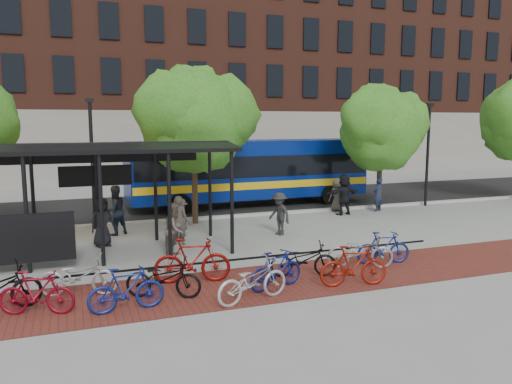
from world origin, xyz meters
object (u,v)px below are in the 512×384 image
object	(u,v)px
pedestrian_5	(344,195)
pedestrian_0	(102,222)
tree_c	(382,125)
pedestrian_1	(179,220)
bike_2	(78,276)
bike_4	(163,278)
bike_3	(126,289)
bike_9	(354,266)
bike_6	(253,281)
bus_shelter	(58,162)
pedestrian_3	(180,220)
bike_7	(276,270)
bike_8	(303,260)
bus	(250,168)
pedestrian_9	(279,214)
pedestrian_6	(337,195)
lamp_post_left	(92,160)
bike_10	(360,251)
pedestrian_7	(378,194)
lamp_post_right	(428,152)
bike_5	(192,260)
bike_11	(383,248)
bike_1	(37,293)
pedestrian_2	(115,210)
tree_b	(196,116)
pedestrian_8	(175,229)

from	to	relation	value
pedestrian_5	pedestrian_0	bearing A→B (deg)	5.12
tree_c	pedestrian_1	size ratio (longest dim) A/B	3.44
bike_2	bike_4	xyz separation A→B (m)	(1.93, -0.85, -0.01)
bike_3	bike_9	world-z (taller)	bike_9
bike_4	bike_6	world-z (taller)	bike_6
bus_shelter	bike_6	xyz separation A→B (m)	(4.28, -5.69, -2.49)
pedestrian_3	bike_6	bearing A→B (deg)	-117.26
bike_7	pedestrian_1	xyz separation A→B (m)	(-1.39, 5.44, 0.36)
bike_8	bus	bearing A→B (deg)	3.34
pedestrian_3	bike_4	bearing A→B (deg)	-136.05
pedestrian_1	pedestrian_9	bearing A→B (deg)	-148.85
pedestrian_0	pedestrian_6	bearing A→B (deg)	-2.69
bike_6	pedestrian_0	distance (m)	7.39
bike_3	bike_8	size ratio (longest dim) A/B	0.93
bike_7	pedestrian_0	world-z (taller)	pedestrian_0
pedestrian_1	pedestrian_6	distance (m)	9.22
bike_3	bike_9	distance (m)	5.71
lamp_post_left	bike_10	distance (m)	11.08
bike_3	pedestrian_7	size ratio (longest dim) A/B	1.06
lamp_post_right	pedestrian_1	world-z (taller)	lamp_post_right
bus_shelter	bike_10	bearing A→B (deg)	-27.23
bike_8	pedestrian_5	xyz separation A→B (m)	(5.73, 7.69, 0.45)
tree_c	pedestrian_0	size ratio (longest dim) A/B	3.50
bike_3	pedestrian_7	xyz separation A→B (m)	(12.54, 8.88, 0.29)
lamp_post_right	pedestrian_6	bearing A→B (deg)	177.71
tree_c	lamp_post_right	distance (m)	3.20
bike_10	lamp_post_left	bearing A→B (deg)	61.65
bike_5	bike_11	world-z (taller)	bike_5
bike_8	pedestrian_0	world-z (taller)	pedestrian_0
bike_6	pedestrian_9	xyz separation A→B (m)	(3.33, 6.25, 0.29)
pedestrian_5	bike_4	bearing A→B (deg)	32.90
pedestrian_0	pedestrian_6	world-z (taller)	pedestrian_0
bike_11	pedestrian_7	size ratio (longest dim) A/B	1.03
bike_8	lamp_post_right	bearing A→B (deg)	-36.46
bike_1	bike_9	xyz separation A→B (m)	(7.58, -0.72, 0.04)
bike_1	pedestrian_5	world-z (taller)	pedestrian_5
bike_5	bike_1	bearing A→B (deg)	116.41
bike_8	bike_9	distance (m)	1.47
bike_11	pedestrian_2	bearing A→B (deg)	57.66
bike_10	pedestrian_9	bearing A→B (deg)	27.86
bike_3	pedestrian_5	size ratio (longest dim) A/B	0.92
tree_b	bike_6	xyz separation A→B (m)	(-0.95, -9.51, -3.95)
bike_7	bike_8	distance (m)	1.29
lamp_post_left	pedestrian_5	bearing A→B (deg)	-3.93
pedestrian_7	pedestrian_9	bearing A→B (deg)	-1.17
lamp_post_left	bike_5	size ratio (longest dim) A/B	2.54
bike_8	bike_1	bearing A→B (deg)	109.74
bike_11	pedestrian_8	world-z (taller)	pedestrian_8
pedestrian_2	bike_2	bearing A→B (deg)	50.08
bike_2	bike_7	size ratio (longest dim) A/B	1.15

